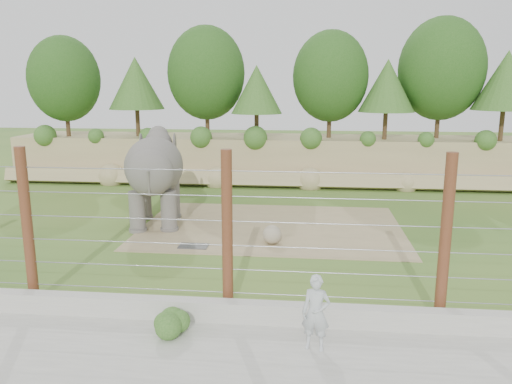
# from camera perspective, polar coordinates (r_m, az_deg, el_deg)

# --- Properties ---
(ground) EXTENTS (90.00, 90.00, 0.00)m
(ground) POSITION_cam_1_polar(r_m,az_deg,el_deg) (16.71, -0.72, -6.82)
(ground) COLOR #3A6526
(ground) RESTS_ON ground
(back_embankment) EXTENTS (30.00, 5.52, 8.77)m
(back_embankment) POSITION_cam_1_polar(r_m,az_deg,el_deg) (28.43, 3.48, 9.20)
(back_embankment) COLOR tan
(back_embankment) RESTS_ON ground
(dirt_patch) EXTENTS (10.00, 7.00, 0.02)m
(dirt_patch) POSITION_cam_1_polar(r_m,az_deg,el_deg) (19.51, 1.77, -3.98)
(dirt_patch) COLOR #99875E
(dirt_patch) RESTS_ON ground
(drain_grate) EXTENTS (1.00, 0.60, 0.03)m
(drain_grate) POSITION_cam_1_polar(r_m,az_deg,el_deg) (17.28, -7.15, -6.14)
(drain_grate) COLOR #262628
(drain_grate) RESTS_ON dirt_patch
(elephant) EXTENTS (2.75, 4.77, 3.63)m
(elephant) POSITION_cam_1_polar(r_m,az_deg,el_deg) (19.88, -11.50, 1.44)
(elephant) COLOR #615B56
(elephant) RESTS_ON ground
(stone_ball) EXTENTS (0.66, 0.66, 0.66)m
(stone_ball) POSITION_cam_1_polar(r_m,az_deg,el_deg) (17.35, 1.85, -4.88)
(stone_ball) COLOR gray
(stone_ball) RESTS_ON dirt_patch
(retaining_wall) EXTENTS (26.00, 0.35, 0.50)m
(retaining_wall) POSITION_cam_1_polar(r_m,az_deg,el_deg) (12.03, -3.59, -13.42)
(retaining_wall) COLOR #ABAA9F
(retaining_wall) RESTS_ON ground
(walkway) EXTENTS (26.00, 4.00, 0.01)m
(walkway) POSITION_cam_1_polar(r_m,az_deg,el_deg) (10.42, -5.50, -19.35)
(walkway) COLOR #ABAA9F
(walkway) RESTS_ON ground
(barrier_fence) EXTENTS (20.26, 0.26, 4.00)m
(barrier_fence) POSITION_cam_1_polar(r_m,az_deg,el_deg) (11.85, -3.30, -4.72)
(barrier_fence) COLOR #532912
(barrier_fence) RESTS_ON ground
(walkway_shrub) EXTENTS (0.61, 0.61, 0.61)m
(walkway_shrub) POSITION_cam_1_polar(r_m,az_deg,el_deg) (11.50, -9.39, -14.46)
(walkway_shrub) COLOR #2E601E
(walkway_shrub) RESTS_ON walkway
(zookeeper) EXTENTS (0.65, 0.49, 1.62)m
(zookeeper) POSITION_cam_1_polar(r_m,az_deg,el_deg) (10.69, 6.87, -13.53)
(zookeeper) COLOR #B0B4BA
(zookeeper) RESTS_ON walkway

